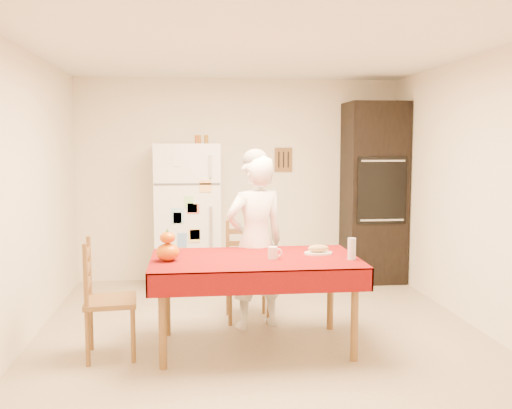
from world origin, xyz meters
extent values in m
plane|color=tan|center=(0.00, 0.00, 0.00)|extent=(4.50, 4.50, 0.00)
cube|color=white|center=(0.00, 2.25, 1.25)|extent=(4.00, 0.02, 2.50)
cube|color=white|center=(0.00, -2.25, 1.25)|extent=(4.00, 0.02, 2.50)
cube|color=white|center=(-2.00, 0.00, 1.25)|extent=(0.02, 4.50, 2.50)
cube|color=white|center=(2.00, 0.00, 1.25)|extent=(0.02, 4.50, 2.50)
cube|color=white|center=(0.00, 0.00, 2.50)|extent=(4.00, 4.50, 0.02)
cube|color=brown|center=(0.55, 2.23, 1.50)|extent=(0.22, 0.02, 0.30)
cube|color=white|center=(-0.65, 1.88, 0.85)|extent=(0.75, 0.70, 1.70)
cube|color=silver|center=(-0.39, 1.51, 1.45)|extent=(0.03, 0.03, 0.25)
cube|color=silver|center=(-0.39, 1.51, 0.70)|extent=(0.03, 0.03, 0.60)
cube|color=black|center=(1.63, 1.93, 1.10)|extent=(0.70, 0.60, 2.20)
cube|color=black|center=(1.63, 1.62, 1.15)|extent=(0.59, 0.02, 0.80)
cylinder|color=brown|center=(-0.83, -0.66, 0.35)|extent=(0.06, 0.06, 0.71)
cylinder|color=brown|center=(-0.83, 0.12, 0.35)|extent=(0.06, 0.06, 0.71)
cylinder|color=brown|center=(0.65, -0.66, 0.35)|extent=(0.06, 0.06, 0.71)
cylinder|color=brown|center=(0.65, 0.12, 0.35)|extent=(0.06, 0.06, 0.71)
cube|color=brown|center=(-0.09, -0.27, 0.73)|extent=(1.60, 0.90, 0.04)
cube|color=#560B04|center=(-0.09, -0.27, 0.76)|extent=(1.70, 1.00, 0.01)
cylinder|color=brown|center=(-0.26, 0.32, 0.21)|extent=(0.04, 0.04, 0.43)
cylinder|color=brown|center=(-0.26, 0.66, 0.21)|extent=(0.04, 0.04, 0.43)
cylinder|color=brown|center=(0.10, 0.32, 0.21)|extent=(0.04, 0.04, 0.43)
cylinder|color=brown|center=(0.10, 0.66, 0.21)|extent=(0.04, 0.04, 0.43)
cube|color=brown|center=(-0.08, 0.49, 0.45)|extent=(0.42, 0.40, 0.04)
cube|color=brown|center=(-0.08, 0.66, 0.70)|extent=(0.36, 0.03, 0.50)
cylinder|color=brown|center=(-1.07, -0.50, 0.21)|extent=(0.04, 0.04, 0.43)
cylinder|color=brown|center=(-1.40, -0.53, 0.21)|extent=(0.04, 0.04, 0.43)
cylinder|color=brown|center=(-1.10, -0.14, 0.21)|extent=(0.04, 0.04, 0.43)
cylinder|color=brown|center=(-1.44, -0.18, 0.21)|extent=(0.04, 0.04, 0.43)
cube|color=brown|center=(-1.25, -0.34, 0.45)|extent=(0.44, 0.46, 0.04)
cube|color=brown|center=(-1.42, -0.36, 0.70)|extent=(0.06, 0.36, 0.50)
imported|color=white|center=(-0.03, 0.27, 0.80)|extent=(0.67, 0.55, 1.59)
cylinder|color=white|center=(0.05, -0.34, 0.81)|extent=(0.08, 0.08, 0.10)
ellipsoid|color=#C73704|center=(-0.80, -0.32, 0.83)|extent=(0.19, 0.19, 0.14)
ellipsoid|color=#DC5205|center=(-0.80, -0.32, 0.95)|extent=(0.12, 0.12, 0.09)
cylinder|color=silver|center=(0.68, -0.43, 0.85)|extent=(0.07, 0.07, 0.18)
cylinder|color=white|center=(0.46, -0.18, 0.77)|extent=(0.24, 0.24, 0.02)
ellipsoid|color=#9B7E4C|center=(0.46, -0.18, 0.81)|extent=(0.18, 0.10, 0.06)
cylinder|color=#964A1B|center=(-0.53, 1.93, 1.75)|extent=(0.05, 0.05, 0.10)
cylinder|color=#94561B|center=(-0.51, 1.93, 1.75)|extent=(0.05, 0.05, 0.10)
cylinder|color=#91611A|center=(-0.42, 1.93, 1.75)|extent=(0.05, 0.05, 0.10)
camera|label=1|loc=(-0.60, -4.86, 1.69)|focal=40.00mm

